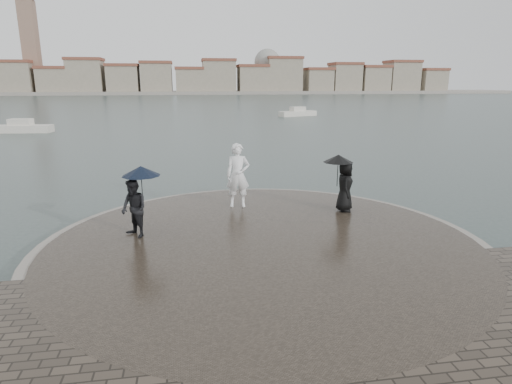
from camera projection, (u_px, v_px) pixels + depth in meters
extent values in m
plane|color=#2B3835|center=(294.00, 319.00, 8.70)|extent=(400.00, 400.00, 0.00)
cylinder|color=gray|center=(263.00, 248.00, 12.01)|extent=(12.50, 12.50, 0.32)
cylinder|color=#2D261E|center=(263.00, 247.00, 12.00)|extent=(11.90, 11.90, 0.36)
imported|color=white|center=(238.00, 175.00, 15.04)|extent=(0.87, 0.61, 2.26)
imported|color=black|center=(134.00, 209.00, 12.11)|extent=(1.01, 1.03, 1.68)
cylinder|color=black|center=(142.00, 190.00, 12.12)|extent=(0.02, 0.02, 0.90)
cone|color=black|center=(141.00, 171.00, 11.98)|extent=(1.08, 1.08, 0.28)
imported|color=black|center=(345.00, 186.00, 14.57)|extent=(0.78, 0.98, 1.74)
cylinder|color=black|center=(338.00, 174.00, 14.52)|extent=(0.02, 0.02, 0.90)
cone|color=black|center=(338.00, 158.00, 14.39)|extent=(1.02, 1.02, 0.26)
cube|color=gray|center=(190.00, 93.00, 164.31)|extent=(260.00, 20.00, 1.20)
cube|color=gray|center=(18.00, 79.00, 150.89)|extent=(11.00, 10.00, 11.00)
cube|color=brown|center=(16.00, 62.00, 149.39)|extent=(11.60, 10.60, 1.00)
cube|color=gray|center=(54.00, 82.00, 153.01)|extent=(10.00, 10.00, 9.00)
cube|color=brown|center=(53.00, 68.00, 151.75)|extent=(10.60, 10.60, 1.00)
cube|color=gray|center=(86.00, 78.00, 154.34)|extent=(12.00, 10.00, 12.00)
cube|color=brown|center=(84.00, 59.00, 152.71)|extent=(12.60, 10.60, 1.00)
cube|color=gray|center=(124.00, 81.00, 156.61)|extent=(11.00, 10.00, 10.00)
cube|color=brown|center=(122.00, 65.00, 155.24)|extent=(11.60, 10.60, 1.00)
cube|color=gray|center=(157.00, 79.00, 158.35)|extent=(11.00, 10.00, 11.00)
cube|color=brown|center=(156.00, 63.00, 156.85)|extent=(11.60, 10.60, 1.00)
cube|color=gray|center=(190.00, 82.00, 160.47)|extent=(10.00, 10.00, 9.00)
cube|color=brown|center=(189.00, 68.00, 159.22)|extent=(10.60, 10.60, 1.00)
cube|color=gray|center=(219.00, 78.00, 161.81)|extent=(12.00, 10.00, 12.00)
cube|color=brown|center=(219.00, 60.00, 160.18)|extent=(12.60, 10.60, 1.00)
cube|color=gray|center=(253.00, 81.00, 164.08)|extent=(11.00, 10.00, 10.00)
cube|color=brown|center=(253.00, 66.00, 162.70)|extent=(11.60, 10.60, 1.00)
cube|color=gray|center=(283.00, 77.00, 165.57)|extent=(13.00, 10.00, 13.00)
cube|color=brown|center=(284.00, 58.00, 163.82)|extent=(13.60, 10.60, 1.00)
cube|color=gray|center=(318.00, 82.00, 168.25)|extent=(10.00, 10.00, 9.00)
cube|color=brown|center=(318.00, 69.00, 167.00)|extent=(10.60, 10.60, 1.00)
cube|color=gray|center=(345.00, 80.00, 169.71)|extent=(11.00, 10.00, 11.00)
cube|color=brown|center=(345.00, 64.00, 168.21)|extent=(11.60, 10.60, 1.00)
cube|color=gray|center=(373.00, 81.00, 171.70)|extent=(11.00, 10.00, 10.00)
cube|color=brown|center=(374.00, 67.00, 170.32)|extent=(11.60, 10.60, 1.00)
cube|color=gray|center=(401.00, 78.00, 173.32)|extent=(12.00, 10.00, 12.00)
cube|color=brown|center=(403.00, 62.00, 171.69)|extent=(12.60, 10.60, 1.00)
cube|color=gray|center=(430.00, 82.00, 175.71)|extent=(10.00, 10.00, 9.00)
cube|color=brown|center=(432.00, 70.00, 174.46)|extent=(10.60, 10.60, 1.00)
cube|color=#846654|center=(31.00, 49.00, 150.95)|extent=(5.00, 5.00, 32.00)
sphere|color=gray|center=(267.00, 62.00, 165.17)|extent=(10.00, 10.00, 10.00)
cube|color=beige|center=(298.00, 114.00, 59.98)|extent=(5.72, 3.38, 0.90)
cube|color=beige|center=(298.00, 110.00, 59.83)|extent=(2.29, 1.81, 0.90)
cube|color=beige|center=(22.00, 130.00, 40.53)|extent=(5.63, 2.12, 0.90)
cube|color=beige|center=(21.00, 124.00, 40.38)|extent=(2.11, 1.39, 0.90)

